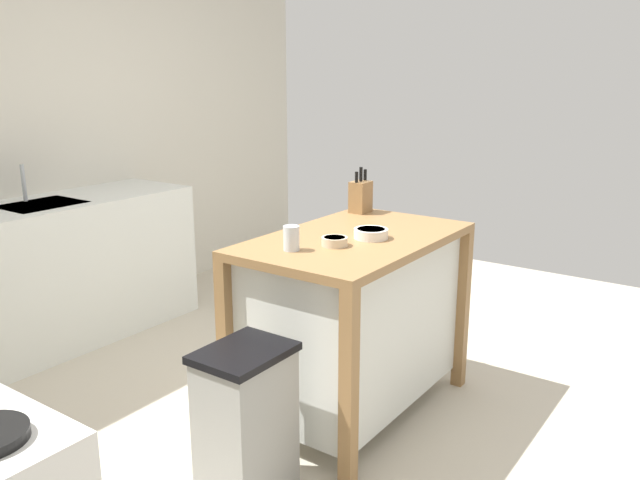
{
  "coord_description": "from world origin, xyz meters",
  "views": [
    {
      "loc": [
        -2.38,
        -1.62,
        1.64
      ],
      "look_at": [
        0.11,
        0.13,
        0.84
      ],
      "focal_mm": 36.3,
      "sensor_mm": 36.0,
      "label": 1
    }
  ],
  "objects_px": {
    "bowl_stoneware_deep": "(371,233)",
    "drinking_cup": "(291,238)",
    "knife_block": "(361,196)",
    "bowl_ceramic_small": "(335,241)",
    "sink_faucet": "(24,183)",
    "trash_bin": "(246,424)",
    "kitchen_island": "(354,315)"
  },
  "relations": [
    {
      "from": "bowl_stoneware_deep",
      "to": "drinking_cup",
      "type": "bearing_deg",
      "value": 155.13
    },
    {
      "from": "bowl_ceramic_small",
      "to": "trash_bin",
      "type": "distance_m",
      "value": 0.86
    },
    {
      "from": "kitchen_island",
      "to": "bowl_ceramic_small",
      "type": "distance_m",
      "value": 0.46
    },
    {
      "from": "trash_bin",
      "to": "kitchen_island",
      "type": "bearing_deg",
      "value": 1.97
    },
    {
      "from": "knife_block",
      "to": "trash_bin",
      "type": "xyz_separation_m",
      "value": [
        -1.28,
        -0.28,
        -0.67
      ]
    },
    {
      "from": "bowl_ceramic_small",
      "to": "trash_bin",
      "type": "height_order",
      "value": "bowl_ceramic_small"
    },
    {
      "from": "bowl_stoneware_deep",
      "to": "sink_faucet",
      "type": "height_order",
      "value": "sink_faucet"
    },
    {
      "from": "bowl_stoneware_deep",
      "to": "drinking_cup",
      "type": "height_order",
      "value": "drinking_cup"
    },
    {
      "from": "knife_block",
      "to": "bowl_stoneware_deep",
      "type": "xyz_separation_m",
      "value": [
        -0.46,
        -0.34,
        -0.07
      ]
    },
    {
      "from": "kitchen_island",
      "to": "sink_faucet",
      "type": "distance_m",
      "value": 2.19
    },
    {
      "from": "trash_bin",
      "to": "bowl_stoneware_deep",
      "type": "bearing_deg",
      "value": -3.91
    },
    {
      "from": "knife_block",
      "to": "bowl_stoneware_deep",
      "type": "relative_size",
      "value": 1.57
    },
    {
      "from": "bowl_stoneware_deep",
      "to": "drinking_cup",
      "type": "relative_size",
      "value": 1.47
    },
    {
      "from": "bowl_stoneware_deep",
      "to": "trash_bin",
      "type": "distance_m",
      "value": 1.02
    },
    {
      "from": "kitchen_island",
      "to": "bowl_stoneware_deep",
      "type": "bearing_deg",
      "value": -87.68
    },
    {
      "from": "bowl_ceramic_small",
      "to": "sink_faucet",
      "type": "relative_size",
      "value": 0.53
    },
    {
      "from": "knife_block",
      "to": "bowl_ceramic_small",
      "type": "relative_size",
      "value": 2.13
    },
    {
      "from": "bowl_stoneware_deep",
      "to": "kitchen_island",
      "type": "bearing_deg",
      "value": 92.32
    },
    {
      "from": "bowl_ceramic_small",
      "to": "sink_faucet",
      "type": "bearing_deg",
      "value": 95.02
    },
    {
      "from": "knife_block",
      "to": "bowl_stoneware_deep",
      "type": "bearing_deg",
      "value": -143.38
    },
    {
      "from": "drinking_cup",
      "to": "sink_faucet",
      "type": "height_order",
      "value": "sink_faucet"
    },
    {
      "from": "trash_bin",
      "to": "drinking_cup",
      "type": "bearing_deg",
      "value": 14.57
    },
    {
      "from": "knife_block",
      "to": "bowl_ceramic_small",
      "type": "bearing_deg",
      "value": -157.39
    },
    {
      "from": "bowl_stoneware_deep",
      "to": "sink_faucet",
      "type": "xyz_separation_m",
      "value": [
        -0.39,
        2.18,
        0.08
      ]
    },
    {
      "from": "knife_block",
      "to": "drinking_cup",
      "type": "bearing_deg",
      "value": -168.68
    },
    {
      "from": "drinking_cup",
      "to": "sink_faucet",
      "type": "bearing_deg",
      "value": 90.47
    },
    {
      "from": "knife_block",
      "to": "sink_faucet",
      "type": "xyz_separation_m",
      "value": [
        -0.85,
        1.84,
        0.01
      ]
    },
    {
      "from": "trash_bin",
      "to": "sink_faucet",
      "type": "distance_m",
      "value": 2.27
    },
    {
      "from": "sink_faucet",
      "to": "bowl_stoneware_deep",
      "type": "bearing_deg",
      "value": -79.83
    },
    {
      "from": "kitchen_island",
      "to": "trash_bin",
      "type": "xyz_separation_m",
      "value": [
        -0.82,
        -0.03,
        -0.18
      ]
    },
    {
      "from": "bowl_stoneware_deep",
      "to": "sink_faucet",
      "type": "relative_size",
      "value": 0.72
    },
    {
      "from": "trash_bin",
      "to": "sink_faucet",
      "type": "bearing_deg",
      "value": 78.45
    }
  ]
}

